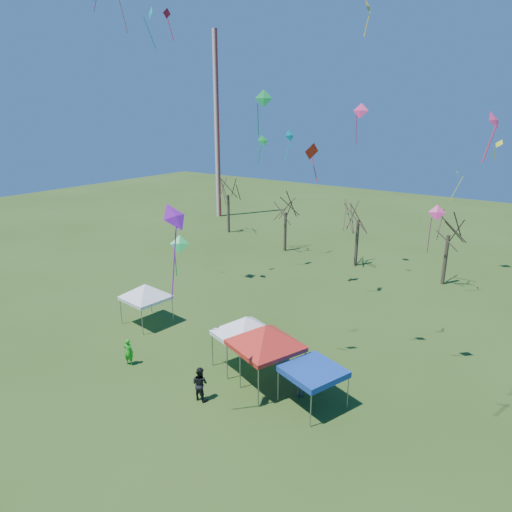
% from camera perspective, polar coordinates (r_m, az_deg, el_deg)
% --- Properties ---
extents(ground, '(140.00, 140.00, 0.00)m').
position_cam_1_polar(ground, '(26.14, -5.44, -16.18)').
color(ground, '#2D4817').
rests_on(ground, ground).
extents(radio_mast, '(0.70, 0.70, 25.00)m').
position_cam_1_polar(radio_mast, '(65.85, -4.91, 15.70)').
color(radio_mast, silver).
rests_on(radio_mast, ground).
extents(tree_0, '(3.83, 3.83, 8.44)m').
position_cam_1_polar(tree_0, '(56.72, -3.53, 9.35)').
color(tree_0, '#3D2D21').
rests_on(tree_0, ground).
extents(tree_1, '(3.42, 3.42, 7.54)m').
position_cam_1_polar(tree_1, '(48.85, 3.75, 7.21)').
color(tree_1, '#3D2D21').
rests_on(tree_1, ground).
extents(tree_2, '(3.71, 3.71, 8.18)m').
position_cam_1_polar(tree_2, '(44.75, 12.80, 6.52)').
color(tree_2, '#3D2D21').
rests_on(tree_2, ground).
extents(tree_3, '(3.59, 3.59, 7.91)m').
position_cam_1_polar(tree_3, '(42.02, 23.19, 4.55)').
color(tree_3, '#3D2D21').
rests_on(tree_3, ground).
extents(tent_white_west, '(3.90, 3.90, 3.46)m').
position_cam_1_polar(tent_white_west, '(32.99, -13.71, -3.76)').
color(tent_white_west, gray).
rests_on(tent_white_west, ground).
extents(tent_white_mid, '(4.17, 4.17, 3.86)m').
position_cam_1_polar(tent_white_mid, '(26.34, -1.24, -8.03)').
color(tent_white_mid, gray).
rests_on(tent_white_mid, ground).
extents(tent_red, '(4.39, 4.39, 4.11)m').
position_cam_1_polar(tent_red, '(24.86, 1.21, -9.14)').
color(tent_red, gray).
rests_on(tent_red, ground).
extents(tent_blue, '(3.43, 3.43, 2.12)m').
position_cam_1_polar(tent_blue, '(23.96, 7.17, -14.15)').
color(tent_blue, gray).
rests_on(tent_blue, ground).
extents(person_dark, '(0.95, 0.76, 1.87)m').
position_cam_1_polar(person_dark, '(24.90, -7.02, -15.55)').
color(person_dark, black).
rests_on(person_dark, ground).
extents(person_green, '(0.69, 0.54, 1.67)m').
position_cam_1_polar(person_green, '(28.79, -15.63, -11.47)').
color(person_green, green).
rests_on(person_green, ground).
extents(person_grey, '(1.01, 0.66, 1.60)m').
position_cam_1_polar(person_grey, '(25.07, 5.56, -15.63)').
color(person_grey, slate).
rests_on(person_grey, ground).
extents(kite_1, '(1.23, 1.17, 2.34)m').
position_cam_1_polar(kite_1, '(24.59, -9.57, 1.44)').
color(kite_1, green).
rests_on(kite_1, ground).
extents(kite_9, '(0.55, 0.74, 1.68)m').
position_cam_1_polar(kite_9, '(17.30, 27.64, 14.63)').
color(kite_9, '#ED3466').
rests_on(kite_9, ground).
extents(kite_27, '(0.87, 0.72, 2.16)m').
position_cam_1_polar(kite_27, '(23.49, 0.92, 19.02)').
color(kite_27, green).
rests_on(kite_27, ground).
extents(kite_21, '(0.62, 0.75, 2.25)m').
position_cam_1_polar(kite_21, '(39.16, -11.08, 27.50)').
color(kite_21, red).
rests_on(kite_21, ground).
extents(kite_2, '(0.69, 1.25, 2.98)m').
position_cam_1_polar(kite_2, '(45.41, 4.25, 14.75)').
color(kite_2, '#0DC8CB').
rests_on(kite_2, ground).
extents(kite_22, '(0.79, 0.90, 2.52)m').
position_cam_1_polar(kite_22, '(38.41, 23.88, 9.28)').
color(kite_22, '#EAF71A').
rests_on(kite_22, ground).
extents(kite_17, '(0.98, 0.68, 2.72)m').
position_cam_1_polar(kite_17, '(26.08, 21.64, 4.92)').
color(kite_17, '#DF3181').
rests_on(kite_17, ground).
extents(kite_7, '(1.00, 0.86, 2.70)m').
position_cam_1_polar(kite_7, '(37.24, -13.12, 27.36)').
color(kite_7, '#0BAF91').
rests_on(kite_7, ground).
extents(kite_13, '(1.03, 1.20, 2.68)m').
position_cam_1_polar(kite_13, '(41.43, 0.88, 14.20)').
color(kite_13, green).
rests_on(kite_13, ground).
extents(kite_19, '(0.83, 0.79, 1.83)m').
position_cam_1_polar(kite_19, '(37.66, 28.06, 12.21)').
color(kite_19, yellow).
rests_on(kite_19, ground).
extents(kite_15, '(0.50, 0.90, 1.78)m').
position_cam_1_polar(kite_15, '(26.32, 13.90, 27.93)').
color(kite_15, yellow).
rests_on(kite_15, ground).
extents(kite_11, '(1.04, 1.54, 3.16)m').
position_cam_1_polar(kite_11, '(37.15, 6.93, 12.86)').
color(kite_11, red).
rests_on(kite_11, ground).
extents(kite_18, '(0.85, 0.40, 2.14)m').
position_cam_1_polar(kite_18, '(25.42, 12.91, 17.18)').
color(kite_18, '#F53675').
rests_on(kite_18, ground).
extents(kite_5, '(0.98, 1.40, 4.27)m').
position_cam_1_polar(kite_5, '(19.49, -10.09, 4.71)').
color(kite_5, purple).
rests_on(kite_5, ground).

